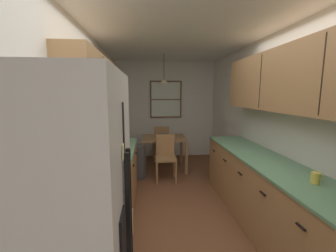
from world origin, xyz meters
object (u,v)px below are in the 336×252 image
object	(u,v)px
refrigerator	(57,252)
mug_by_coffeemaker	(316,178)
trash_bin	(138,161)
table_serving_bowl	(162,135)
stove_range	(88,241)
dining_table	(164,142)
dining_chair_near	(166,155)
dining_chair_far	(161,142)
storage_canister	(99,164)
microwave_over_range	(65,100)

from	to	relation	value
refrigerator	mug_by_coffeemaker	xyz separation A→B (m)	(1.99, 0.71, 0.04)
trash_bin	mug_by_coffeemaker	distance (m)	3.16
mug_by_coffeemaker	table_serving_bowl	bearing A→B (deg)	111.41
stove_range	dining_table	bearing A→B (deg)	74.03
dining_chair_near	stove_range	bearing A→B (deg)	-109.32
refrigerator	stove_range	size ratio (longest dim) A/B	1.66
refrigerator	dining_chair_near	size ratio (longest dim) A/B	2.02
dining_table	dining_chair_far	size ratio (longest dim) A/B	1.06
dining_chair_near	storage_canister	distance (m)	2.16
dining_table	microwave_over_range	bearing A→B (deg)	-107.92
stove_range	storage_canister	world-z (taller)	stove_range
storage_canister	table_serving_bowl	xyz separation A→B (m)	(0.83, 2.60, -0.21)
dining_chair_near	dining_chair_far	bearing A→B (deg)	90.84
refrigerator	trash_bin	xyz separation A→B (m)	(0.25, 3.27, -0.57)
trash_bin	storage_canister	distance (m)	2.17
table_serving_bowl	stove_range	bearing A→B (deg)	-104.76
storage_canister	mug_by_coffeemaker	distance (m)	2.11
dining_chair_far	table_serving_bowl	xyz separation A→B (m)	(-0.02, -0.52, 0.27)
microwave_over_range	dining_chair_near	distance (m)	2.88
refrigerator	dining_table	distance (m)	3.84
dining_chair_near	storage_canister	size ratio (longest dim) A/B	5.74
dining_table	dining_chair_near	distance (m)	0.62
stove_range	dining_chair_far	distance (m)	3.75
refrigerator	mug_by_coffeemaker	size ratio (longest dim) A/B	15.94
dining_chair_near	dining_chair_far	xyz separation A→B (m)	(-0.02, 1.21, 0.00)
table_serving_bowl	microwave_over_range	bearing A→B (deg)	-106.69
storage_canister	stove_range	bearing A→B (deg)	-89.39
dining_chair_far	storage_canister	xyz separation A→B (m)	(-0.84, -3.13, 0.48)
mug_by_coffeemaker	storage_canister	bearing A→B (deg)	166.21
microwave_over_range	dining_chair_far	xyz separation A→B (m)	(0.95, 3.65, -1.17)
stove_range	dining_chair_near	size ratio (longest dim) A/B	1.22
refrigerator	microwave_over_range	bearing A→B (deg)	103.17
table_serving_bowl	dining_table	bearing A→B (deg)	-58.94
mug_by_coffeemaker	refrigerator	bearing A→B (deg)	-160.34
stove_range	table_serving_bowl	bearing A→B (deg)	75.24
stove_range	mug_by_coffeemaker	xyz separation A→B (m)	(2.04, 0.02, 0.48)
refrigerator	dining_table	xyz separation A→B (m)	(0.82, 3.74, -0.29)
stove_range	dining_table	distance (m)	3.17
storage_canister	microwave_over_range	bearing A→B (deg)	-101.61
trash_bin	table_serving_bowl	xyz separation A→B (m)	(0.53, 0.55, 0.43)
dining_chair_far	trash_bin	size ratio (longest dim) A/B	1.32
dining_chair_near	mug_by_coffeemaker	bearing A→B (deg)	-63.93
refrigerator	dining_table	size ratio (longest dim) A/B	1.91
dining_chair_far	table_serving_bowl	bearing A→B (deg)	-91.64
trash_bin	table_serving_bowl	bearing A→B (deg)	45.95
microwave_over_range	dining_chair_near	size ratio (longest dim) A/B	0.68
refrigerator	trash_bin	bearing A→B (deg)	85.68
stove_range	refrigerator	bearing A→B (deg)	-86.04
stove_range	trash_bin	bearing A→B (deg)	83.49
stove_range	microwave_over_range	xyz separation A→B (m)	(-0.11, 0.00, 1.20)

